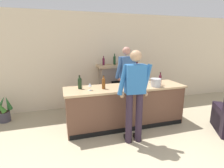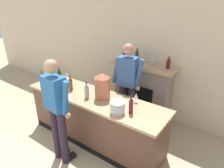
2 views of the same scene
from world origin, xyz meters
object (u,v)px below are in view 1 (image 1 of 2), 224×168
potted_plant_corner (4,111)px  wine_bottle_rose_blush (125,82)px  fireplace_stone (120,85)px  copper_dispenser (131,76)px  ice_bucket_steel (156,82)px  person_customer (135,93)px  wine_bottle_chardonnay_pale (104,83)px  wine_glass_front_left (149,77)px  wine_bottle_burgundy_dark (160,79)px  wine_glass_front_right (80,82)px  person_bartender (126,77)px  wine_bottle_riesling_slim (80,83)px  wine_glass_back_row (90,85)px

potted_plant_corner → wine_bottle_rose_blush: wine_bottle_rose_blush is taller
fireplace_stone → copper_dispenser: (-0.17, -1.24, 0.52)m
fireplace_stone → ice_bucket_steel: 1.57m
person_customer → wine_bottle_chardonnay_pale: person_customer is taller
wine_glass_front_left → person_customer: bearing=-130.3°
wine_bottle_burgundy_dark → wine_glass_front_right: bearing=168.9°
person_bartender → wine_glass_front_left: person_bartender is taller
fireplace_stone → person_customer: (-0.44, -2.03, 0.34)m
potted_plant_corner → copper_dispenser: (2.96, -0.96, 0.89)m
wine_bottle_rose_blush → wine_bottle_chardonnay_pale: bearing=173.0°
potted_plant_corner → wine_glass_front_right: (1.81, -0.75, 0.78)m
wine_bottle_burgundy_dark → wine_glass_front_left: (-0.10, 0.34, -0.02)m
person_bartender → wine_bottle_burgundy_dark: (0.55, -0.77, 0.07)m
wine_glass_front_right → wine_bottle_chardonnay_pale: bearing=-34.3°
person_customer → wine_bottle_chardonnay_pale: (-0.42, 0.69, 0.08)m
person_customer → wine_bottle_riesling_slim: 1.24m
copper_dispenser → wine_bottle_rose_blush: copper_dispenser is taller
wine_bottle_burgundy_dark → copper_dispenser: bearing=167.5°
person_customer → wine_bottle_burgundy_dark: bearing=34.6°
person_bartender → wine_glass_back_row: bearing=-145.2°
person_bartender → wine_bottle_burgundy_dark: 0.95m
wine_bottle_rose_blush → person_bartender: bearing=66.6°
copper_dispenser → wine_bottle_chardonnay_pale: (-0.69, -0.11, -0.10)m
person_bartender → wine_bottle_riesling_slim: person_bartender is taller
person_customer → wine_bottle_riesling_slim: size_ratio=5.95×
copper_dispenser → wine_glass_front_left: (0.57, 0.19, -0.11)m
person_customer → wine_bottle_rose_blush: person_customer is taller
wine_bottle_riesling_slim → wine_glass_front_right: (0.03, 0.17, -0.01)m
wine_glass_back_row → person_bartender: bearing=34.8°
copper_dispenser → wine_glass_front_right: copper_dispenser is taller
person_bartender → wine_glass_front_right: size_ratio=10.46×
person_customer → ice_bucket_steel: bearing=35.4°
fireplace_stone → wine_bottle_chardonnay_pale: (-0.86, -1.34, 0.42)m
potted_plant_corner → copper_dispenser: size_ratio=1.48×
person_bartender → wine_glass_front_right: 1.34m
wine_bottle_riesling_slim → wine_bottle_chardonnay_pale: wine_bottle_riesling_slim is taller
ice_bucket_steel → wine_glass_front_left: bearing=80.8°
ice_bucket_steel → wine_bottle_burgundy_dark: bearing=31.1°
fireplace_stone → person_bartender: size_ratio=0.88×
copper_dispenser → ice_bucket_steel: 0.58m
wine_bottle_chardonnay_pale → wine_glass_back_row: (-0.30, -0.04, -0.02)m
person_bartender → wine_bottle_chardonnay_pale: bearing=-137.9°
person_customer → wine_bottle_chardonnay_pale: bearing=121.2°
wine_bottle_rose_blush → wine_bottle_chardonnay_pale: size_ratio=1.01×
copper_dispenser → potted_plant_corner: bearing=162.1°
ice_bucket_steel → wine_glass_front_left: ice_bucket_steel is taller
wine_glass_back_row → wine_glass_front_right: size_ratio=0.95×
wine_glass_front_left → potted_plant_corner: bearing=167.7°
person_customer → wine_bottle_rose_blush: 0.64m
copper_dispenser → wine_glass_front_right: size_ratio=2.66×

